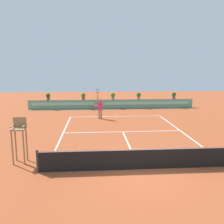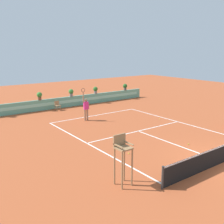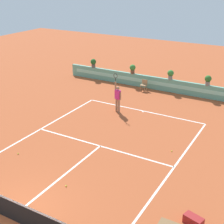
{
  "view_description": "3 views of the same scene",
  "coord_description": "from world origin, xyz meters",
  "px_view_note": "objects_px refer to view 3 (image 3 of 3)",
  "views": [
    {
      "loc": [
        -1.99,
        -10.05,
        4.43
      ],
      "look_at": [
        -0.58,
        8.67,
        1.0
      ],
      "focal_mm": 39.3,
      "sensor_mm": 36.0,
      "label": 1
    },
    {
      "loc": [
        -11.76,
        -6.62,
        5.5
      ],
      "look_at": [
        -0.58,
        8.67,
        1.0
      ],
      "focal_mm": 42.43,
      "sensor_mm": 36.0,
      "label": 2
    },
    {
      "loc": [
        8.09,
        -6.46,
        8.43
      ],
      "look_at": [
        -0.58,
        8.67,
        1.0
      ],
      "focal_mm": 52.35,
      "sensor_mm": 36.0,
      "label": 3
    }
  ],
  "objects_px": {
    "potted_plant_right": "(208,80)",
    "potted_plant_centre": "(171,74)",
    "ball_kid_chair": "(144,85)",
    "gear_bag": "(193,221)",
    "tennis_player": "(118,97)",
    "tennis_ball_by_sideline": "(18,154)",
    "tennis_ball_near_baseline": "(66,186)",
    "potted_plant_far_left": "(93,63)",
    "potted_plant_left": "(133,68)",
    "tennis_ball_mid_court": "(172,151)"
  },
  "relations": [
    {
      "from": "potted_plant_right",
      "to": "potted_plant_centre",
      "type": "relative_size",
      "value": 1.0
    },
    {
      "from": "ball_kid_chair",
      "to": "gear_bag",
      "type": "height_order",
      "value": "ball_kid_chair"
    },
    {
      "from": "tennis_player",
      "to": "tennis_ball_by_sideline",
      "type": "height_order",
      "value": "tennis_player"
    },
    {
      "from": "tennis_ball_near_baseline",
      "to": "tennis_ball_by_sideline",
      "type": "height_order",
      "value": "same"
    },
    {
      "from": "tennis_ball_by_sideline",
      "to": "potted_plant_far_left",
      "type": "distance_m",
      "value": 13.37
    },
    {
      "from": "potted_plant_right",
      "to": "ball_kid_chair",
      "type": "bearing_deg",
      "value": -171.07
    },
    {
      "from": "ball_kid_chair",
      "to": "tennis_ball_near_baseline",
      "type": "relative_size",
      "value": 12.5
    },
    {
      "from": "potted_plant_far_left",
      "to": "potted_plant_centre",
      "type": "height_order",
      "value": "same"
    },
    {
      "from": "potted_plant_left",
      "to": "gear_bag",
      "type": "bearing_deg",
      "value": -55.56
    },
    {
      "from": "tennis_ball_near_baseline",
      "to": "tennis_ball_by_sideline",
      "type": "bearing_deg",
      "value": 165.45
    },
    {
      "from": "tennis_player",
      "to": "tennis_ball_near_baseline",
      "type": "distance_m",
      "value": 8.62
    },
    {
      "from": "tennis_ball_near_baseline",
      "to": "tennis_ball_mid_court",
      "type": "distance_m",
      "value": 5.86
    },
    {
      "from": "tennis_ball_by_sideline",
      "to": "potted_plant_centre",
      "type": "xyz_separation_m",
      "value": [
        3.26,
        12.78,
        1.38
      ]
    },
    {
      "from": "tennis_ball_mid_court",
      "to": "potted_plant_left",
      "type": "xyz_separation_m",
      "value": [
        -6.59,
        8.66,
        1.38
      ]
    },
    {
      "from": "tennis_ball_near_baseline",
      "to": "tennis_ball_by_sideline",
      "type": "relative_size",
      "value": 1.0
    },
    {
      "from": "ball_kid_chair",
      "to": "potted_plant_centre",
      "type": "relative_size",
      "value": 1.17
    },
    {
      "from": "potted_plant_right",
      "to": "potted_plant_centre",
      "type": "distance_m",
      "value": 2.83
    },
    {
      "from": "ball_kid_chair",
      "to": "potted_plant_left",
      "type": "xyz_separation_m",
      "value": [
        -1.37,
        0.73,
        0.93
      ]
    },
    {
      "from": "ball_kid_chair",
      "to": "tennis_player",
      "type": "distance_m",
      "value": 4.76
    },
    {
      "from": "tennis_ball_mid_court",
      "to": "potted_plant_centre",
      "type": "height_order",
      "value": "potted_plant_centre"
    },
    {
      "from": "gear_bag",
      "to": "tennis_ball_mid_court",
      "type": "bearing_deg",
      "value": 118.57
    },
    {
      "from": "gear_bag",
      "to": "potted_plant_far_left",
      "type": "relative_size",
      "value": 0.97
    },
    {
      "from": "tennis_ball_near_baseline",
      "to": "potted_plant_centre",
      "type": "relative_size",
      "value": 0.09
    },
    {
      "from": "gear_bag",
      "to": "tennis_ball_mid_court",
      "type": "xyz_separation_m",
      "value": [
        -2.53,
        4.64,
        -0.15
      ]
    },
    {
      "from": "tennis_ball_near_baseline",
      "to": "potted_plant_far_left",
      "type": "relative_size",
      "value": 0.09
    },
    {
      "from": "tennis_ball_by_sideline",
      "to": "potted_plant_right",
      "type": "xyz_separation_m",
      "value": [
        6.09,
        12.78,
        1.38
      ]
    },
    {
      "from": "potted_plant_centre",
      "to": "tennis_player",
      "type": "bearing_deg",
      "value": -105.94
    },
    {
      "from": "tennis_player",
      "to": "potted_plant_right",
      "type": "bearing_deg",
      "value": 51.17
    },
    {
      "from": "tennis_player",
      "to": "potted_plant_centre",
      "type": "height_order",
      "value": "tennis_player"
    },
    {
      "from": "potted_plant_left",
      "to": "potted_plant_centre",
      "type": "distance_m",
      "value": 3.2
    },
    {
      "from": "potted_plant_centre",
      "to": "potted_plant_far_left",
      "type": "bearing_deg",
      "value": 180.0
    },
    {
      "from": "tennis_ball_near_baseline",
      "to": "potted_plant_left",
      "type": "distance_m",
      "value": 14.31
    },
    {
      "from": "gear_bag",
      "to": "tennis_ball_near_baseline",
      "type": "xyz_separation_m",
      "value": [
        -5.41,
        -0.46,
        -0.15
      ]
    },
    {
      "from": "ball_kid_chair",
      "to": "potted_plant_centre",
      "type": "distance_m",
      "value": 2.18
    },
    {
      "from": "tennis_ball_by_sideline",
      "to": "potted_plant_centre",
      "type": "bearing_deg",
      "value": 75.7
    },
    {
      "from": "tennis_ball_near_baseline",
      "to": "potted_plant_left",
      "type": "xyz_separation_m",
      "value": [
        -3.71,
        13.76,
        1.38
      ]
    },
    {
      "from": "gear_bag",
      "to": "potted_plant_left",
      "type": "distance_m",
      "value": 16.17
    },
    {
      "from": "potted_plant_far_left",
      "to": "potted_plant_left",
      "type": "xyz_separation_m",
      "value": [
        3.74,
        0.0,
        0.0
      ]
    },
    {
      "from": "tennis_player",
      "to": "potted_plant_far_left",
      "type": "bearing_deg",
      "value": 134.66
    },
    {
      "from": "potted_plant_right",
      "to": "potted_plant_left",
      "type": "bearing_deg",
      "value": 180.0
    },
    {
      "from": "potted_plant_centre",
      "to": "potted_plant_right",
      "type": "bearing_deg",
      "value": 0.0
    },
    {
      "from": "tennis_ball_by_sideline",
      "to": "tennis_ball_near_baseline",
      "type": "bearing_deg",
      "value": -14.55
    },
    {
      "from": "potted_plant_far_left",
      "to": "potted_plant_left",
      "type": "relative_size",
      "value": 1.0
    },
    {
      "from": "tennis_ball_by_sideline",
      "to": "potted_plant_centre",
      "type": "relative_size",
      "value": 0.09
    },
    {
      "from": "potted_plant_left",
      "to": "tennis_player",
      "type": "bearing_deg",
      "value": -73.19
    },
    {
      "from": "potted_plant_right",
      "to": "potted_plant_centre",
      "type": "height_order",
      "value": "same"
    },
    {
      "from": "tennis_player",
      "to": "potted_plant_right",
      "type": "distance_m",
      "value": 7.0
    },
    {
      "from": "ball_kid_chair",
      "to": "potted_plant_left",
      "type": "distance_m",
      "value": 1.82
    },
    {
      "from": "ball_kid_chair",
      "to": "potted_plant_right",
      "type": "height_order",
      "value": "potted_plant_right"
    },
    {
      "from": "tennis_ball_mid_court",
      "to": "potted_plant_centre",
      "type": "bearing_deg",
      "value": 111.38
    }
  ]
}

